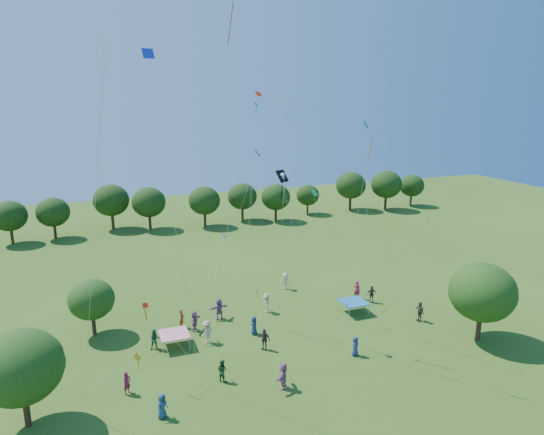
{
  "coord_description": "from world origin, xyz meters",
  "views": [
    {
      "loc": [
        -11.18,
        -15.73,
        18.86
      ],
      "look_at": [
        0.0,
        14.0,
        11.0
      ],
      "focal_mm": 32.0,
      "sensor_mm": 36.0,
      "label": 1
    }
  ],
  "objects_px": {
    "near_tree_west": "(21,367)",
    "tent_blue": "(354,302)",
    "near_tree_north": "(91,300)",
    "near_tree_east": "(483,292)",
    "red_high_kite": "(230,58)",
    "pirate_kite": "(283,181)",
    "tent_red_stripe": "(174,334)"
  },
  "relations": [
    {
      "from": "near_tree_west",
      "to": "near_tree_east",
      "type": "relative_size",
      "value": 0.95
    },
    {
      "from": "near_tree_east",
      "to": "tent_blue",
      "type": "distance_m",
      "value": 10.86
    },
    {
      "from": "near_tree_west",
      "to": "red_high_kite",
      "type": "distance_m",
      "value": 24.49
    },
    {
      "from": "tent_blue",
      "to": "pirate_kite",
      "type": "height_order",
      "value": "pirate_kite"
    },
    {
      "from": "pirate_kite",
      "to": "red_high_kite",
      "type": "distance_m",
      "value": 9.82
    },
    {
      "from": "tent_blue",
      "to": "red_high_kite",
      "type": "height_order",
      "value": "red_high_kite"
    },
    {
      "from": "near_tree_east",
      "to": "red_high_kite",
      "type": "relative_size",
      "value": 0.25
    },
    {
      "from": "near_tree_east",
      "to": "near_tree_north",
      "type": "bearing_deg",
      "value": 157.88
    },
    {
      "from": "near_tree_west",
      "to": "pirate_kite",
      "type": "distance_m",
      "value": 21.13
    },
    {
      "from": "near_tree_north",
      "to": "near_tree_east",
      "type": "xyz_separation_m",
      "value": [
        28.8,
        -11.71,
        0.97
      ]
    },
    {
      "from": "near_tree_north",
      "to": "tent_blue",
      "type": "distance_m",
      "value": 22.38
    },
    {
      "from": "near_tree_north",
      "to": "tent_red_stripe",
      "type": "relative_size",
      "value": 2.15
    },
    {
      "from": "near_tree_west",
      "to": "tent_blue",
      "type": "xyz_separation_m",
      "value": [
        25.83,
        6.87,
        -2.83
      ]
    },
    {
      "from": "near_tree_east",
      "to": "tent_red_stripe",
      "type": "relative_size",
      "value": 2.9
    },
    {
      "from": "near_tree_north",
      "to": "red_high_kite",
      "type": "bearing_deg",
      "value": -15.39
    },
    {
      "from": "tent_blue",
      "to": "near_tree_east",
      "type": "bearing_deg",
      "value": -48.96
    },
    {
      "from": "near_tree_west",
      "to": "tent_red_stripe",
      "type": "xyz_separation_m",
      "value": [
        9.7,
        6.41,
        -2.83
      ]
    },
    {
      "from": "near_tree_east",
      "to": "tent_red_stripe",
      "type": "xyz_separation_m",
      "value": [
        -22.98,
        7.42,
        -3.01
      ]
    },
    {
      "from": "pirate_kite",
      "to": "red_high_kite",
      "type": "height_order",
      "value": "red_high_kite"
    },
    {
      "from": "near_tree_west",
      "to": "tent_blue",
      "type": "bearing_deg",
      "value": 14.88
    },
    {
      "from": "near_tree_north",
      "to": "tent_blue",
      "type": "xyz_separation_m",
      "value": [
        21.95,
        -3.84,
        -2.04
      ]
    },
    {
      "from": "pirate_kite",
      "to": "near_tree_north",
      "type": "bearing_deg",
      "value": 160.11
    },
    {
      "from": "near_tree_north",
      "to": "red_high_kite",
      "type": "distance_m",
      "value": 21.86
    },
    {
      "from": "near_tree_west",
      "to": "near_tree_north",
      "type": "bearing_deg",
      "value": 70.07
    },
    {
      "from": "near_tree_east",
      "to": "tent_blue",
      "type": "xyz_separation_m",
      "value": [
        -6.85,
        7.87,
        -3.01
      ]
    },
    {
      "from": "near_tree_north",
      "to": "near_tree_east",
      "type": "relative_size",
      "value": 0.74
    },
    {
      "from": "tent_blue",
      "to": "pirate_kite",
      "type": "bearing_deg",
      "value": -169.29
    },
    {
      "from": "tent_red_stripe",
      "to": "tent_blue",
      "type": "height_order",
      "value": "same"
    },
    {
      "from": "tent_red_stripe",
      "to": "red_high_kite",
      "type": "bearing_deg",
      "value": 13.25
    },
    {
      "from": "near_tree_north",
      "to": "near_tree_east",
      "type": "height_order",
      "value": "near_tree_east"
    },
    {
      "from": "tent_red_stripe",
      "to": "tent_blue",
      "type": "distance_m",
      "value": 16.14
    },
    {
      "from": "near_tree_west",
      "to": "tent_blue",
      "type": "height_order",
      "value": "near_tree_west"
    }
  ]
}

